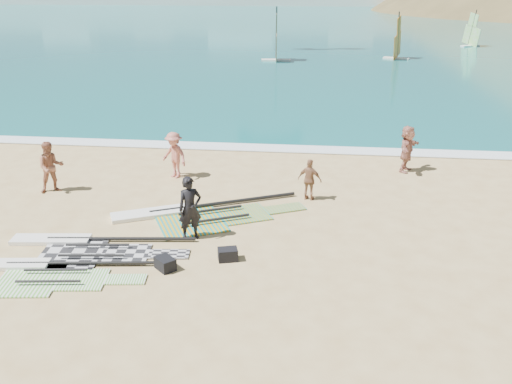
# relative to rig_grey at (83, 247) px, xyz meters

# --- Properties ---
(ground) EXTENTS (300.00, 300.00, 0.00)m
(ground) POSITION_rel_rig_grey_xyz_m (3.91, -1.38, -0.05)
(ground) COLOR tan
(ground) RESTS_ON ground
(sea) EXTENTS (300.00, 240.00, 0.06)m
(sea) POSITION_rel_rig_grey_xyz_m (3.91, 130.62, -0.05)
(sea) COLOR #0C5856
(sea) RESTS_ON ground
(surf_line) EXTENTS (300.00, 1.20, 0.04)m
(surf_line) POSITION_rel_rig_grey_xyz_m (3.91, 10.92, -0.05)
(surf_line) COLOR white
(surf_line) RESTS_ON ground
(rig_grey) EXTENTS (5.55, 2.36, 0.20)m
(rig_grey) POSITION_rel_rig_grey_xyz_m (0.00, 0.00, 0.00)
(rig_grey) COLOR #252528
(rig_grey) RESTS_ON ground
(rig_green) EXTENTS (5.03, 2.20, 0.20)m
(rig_green) POSITION_rel_rig_grey_xyz_m (-0.51, -1.60, -0.00)
(rig_green) COLOR #50B12D
(rig_green) RESTS_ON ground
(rig_orange) EXTENTS (6.50, 4.28, 0.21)m
(rig_orange) POSITION_rel_rig_grey_xyz_m (2.74, 2.80, 0.00)
(rig_orange) COLOR #FFA606
(rig_orange) RESTS_ON ground
(gear_bag_near) EXTENTS (0.63, 0.53, 0.34)m
(gear_bag_near) POSITION_rel_rig_grey_xyz_m (4.34, -0.23, 0.12)
(gear_bag_near) COLOR black
(gear_bag_near) RESTS_ON ground
(gear_bag_far) EXTENTS (0.68, 0.68, 0.34)m
(gear_bag_far) POSITION_rel_rig_grey_xyz_m (2.74, -0.96, 0.12)
(gear_bag_far) COLOR black
(gear_bag_far) RESTS_ON ground
(person_wetsuit) EXTENTS (0.86, 0.76, 1.97)m
(person_wetsuit) POSITION_rel_rig_grey_xyz_m (3.00, 1.06, 0.93)
(person_wetsuit) COLOR black
(person_wetsuit) RESTS_ON ground
(beachgoer_left) EXTENTS (1.17, 1.09, 1.91)m
(beachgoer_left) POSITION_rel_rig_grey_xyz_m (-2.95, 4.42, 0.91)
(beachgoer_left) COLOR #A16349
(beachgoer_left) RESTS_ON ground
(beachgoer_mid) EXTENTS (1.37, 1.20, 1.84)m
(beachgoer_mid) POSITION_rel_rig_grey_xyz_m (1.13, 6.53, 0.87)
(beachgoer_mid) COLOR #B56558
(beachgoer_mid) RESTS_ON ground
(beachgoer_back) EXTENTS (0.95, 0.62, 1.50)m
(beachgoer_back) POSITION_rel_rig_grey_xyz_m (6.48, 4.71, 0.70)
(beachgoer_back) COLOR #946547
(beachgoer_back) RESTS_ON ground
(beachgoer_right) EXTENTS (1.20, 1.85, 1.91)m
(beachgoer_right) POSITION_rel_rig_grey_xyz_m (10.31, 8.37, 0.90)
(beachgoer_right) COLOR #B07160
(beachgoer_right) RESTS_ON ground
(windsurfer_left) EXTENTS (2.80, 3.34, 5.00)m
(windsurfer_left) POSITION_rel_rig_grey_xyz_m (2.38, 39.99, 1.36)
(windsurfer_left) COLOR white
(windsurfer_left) RESTS_ON ground
(windsurfer_centre) EXTENTS (2.54, 2.86, 4.47)m
(windsurfer_centre) POSITION_rel_rig_grey_xyz_m (13.77, 42.60, 1.25)
(windsurfer_centre) COLOR white
(windsurfer_centre) RESTS_ON ground
(windsurfer_right) EXTENTS (2.27, 2.42, 4.09)m
(windsurfer_right) POSITION_rel_rig_grey_xyz_m (23.33, 54.42, 1.17)
(windsurfer_right) COLOR white
(windsurfer_right) RESTS_ON ground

